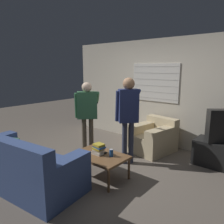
{
  "coord_description": "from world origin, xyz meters",
  "views": [
    {
      "loc": [
        2.59,
        -2.77,
        1.87
      ],
      "look_at": [
        -0.16,
        0.51,
        1.0
      ],
      "focal_mm": 35.0,
      "sensor_mm": 36.0,
      "label": 1
    }
  ],
  "objects_px": {
    "couch_blue": "(21,166)",
    "person_left_standing": "(87,109)",
    "person_right_standing": "(128,110)",
    "armchair_beige": "(153,138)",
    "coffee_table": "(100,157)",
    "soda_can": "(111,153)",
    "spare_remote": "(103,153)",
    "book_stack": "(98,149)"
  },
  "relations": [
    {
      "from": "armchair_beige",
      "to": "coffee_table",
      "type": "distance_m",
      "value": 1.69
    },
    {
      "from": "armchair_beige",
      "to": "person_left_standing",
      "type": "height_order",
      "value": "person_left_standing"
    },
    {
      "from": "person_right_standing",
      "to": "spare_remote",
      "type": "bearing_deg",
      "value": -138.23
    },
    {
      "from": "couch_blue",
      "to": "person_right_standing",
      "type": "distance_m",
      "value": 2.11
    },
    {
      "from": "spare_remote",
      "to": "coffee_table",
      "type": "bearing_deg",
      "value": -109.21
    },
    {
      "from": "book_stack",
      "to": "soda_can",
      "type": "height_order",
      "value": "book_stack"
    },
    {
      "from": "armchair_beige",
      "to": "soda_can",
      "type": "distance_m",
      "value": 1.63
    },
    {
      "from": "couch_blue",
      "to": "coffee_table",
      "type": "height_order",
      "value": "couch_blue"
    },
    {
      "from": "person_right_standing",
      "to": "spare_remote",
      "type": "distance_m",
      "value": 0.97
    },
    {
      "from": "person_left_standing",
      "to": "spare_remote",
      "type": "bearing_deg",
      "value": -76.9
    },
    {
      "from": "couch_blue",
      "to": "soda_can",
      "type": "distance_m",
      "value": 1.47
    },
    {
      "from": "person_left_standing",
      "to": "person_right_standing",
      "type": "height_order",
      "value": "person_right_standing"
    },
    {
      "from": "coffee_table",
      "to": "spare_remote",
      "type": "relative_size",
      "value": 7.09
    },
    {
      "from": "person_left_standing",
      "to": "person_right_standing",
      "type": "xyz_separation_m",
      "value": [
        1.03,
        0.1,
        0.08
      ]
    },
    {
      "from": "coffee_table",
      "to": "person_left_standing",
      "type": "xyz_separation_m",
      "value": [
        -1.01,
        0.69,
        0.62
      ]
    },
    {
      "from": "couch_blue",
      "to": "coffee_table",
      "type": "xyz_separation_m",
      "value": [
        0.79,
        1.01,
        0.05
      ]
    },
    {
      "from": "couch_blue",
      "to": "person_right_standing",
      "type": "relative_size",
      "value": 1.28
    },
    {
      "from": "book_stack",
      "to": "spare_remote",
      "type": "distance_m",
      "value": 0.12
    },
    {
      "from": "soda_can",
      "to": "couch_blue",
      "type": "bearing_deg",
      "value": -132.37
    },
    {
      "from": "person_right_standing",
      "to": "coffee_table",
      "type": "bearing_deg",
      "value": -140.1
    },
    {
      "from": "person_left_standing",
      "to": "person_right_standing",
      "type": "bearing_deg",
      "value": -40.45
    },
    {
      "from": "armchair_beige",
      "to": "couch_blue",
      "type": "bearing_deg",
      "value": 81.72
    },
    {
      "from": "coffee_table",
      "to": "spare_remote",
      "type": "xyz_separation_m",
      "value": [
        0.03,
        0.06,
        0.05
      ]
    },
    {
      "from": "couch_blue",
      "to": "person_left_standing",
      "type": "xyz_separation_m",
      "value": [
        -0.22,
        1.7,
        0.67
      ]
    },
    {
      "from": "coffee_table",
      "to": "person_right_standing",
      "type": "distance_m",
      "value": 1.05
    },
    {
      "from": "couch_blue",
      "to": "person_left_standing",
      "type": "relative_size",
      "value": 1.38
    },
    {
      "from": "person_left_standing",
      "to": "book_stack",
      "type": "bearing_deg",
      "value": -80.88
    },
    {
      "from": "coffee_table",
      "to": "person_right_standing",
      "type": "bearing_deg",
      "value": 88.55
    },
    {
      "from": "couch_blue",
      "to": "armchair_beige",
      "type": "bearing_deg",
      "value": 65.02
    },
    {
      "from": "coffee_table",
      "to": "book_stack",
      "type": "xyz_separation_m",
      "value": [
        -0.04,
        0.0,
        0.13
      ]
    },
    {
      "from": "couch_blue",
      "to": "armchair_beige",
      "type": "distance_m",
      "value": 2.84
    },
    {
      "from": "couch_blue",
      "to": "person_left_standing",
      "type": "height_order",
      "value": "person_left_standing"
    },
    {
      "from": "book_stack",
      "to": "couch_blue",
      "type": "bearing_deg",
      "value": -126.59
    },
    {
      "from": "coffee_table",
      "to": "person_left_standing",
      "type": "distance_m",
      "value": 1.37
    },
    {
      "from": "book_stack",
      "to": "coffee_table",
      "type": "bearing_deg",
      "value": -6.28
    },
    {
      "from": "armchair_beige",
      "to": "person_left_standing",
      "type": "xyz_separation_m",
      "value": [
        -1.1,
        -1.0,
        0.69
      ]
    },
    {
      "from": "coffee_table",
      "to": "person_left_standing",
      "type": "relative_size",
      "value": 0.59
    },
    {
      "from": "soda_can",
      "to": "spare_remote",
      "type": "height_order",
      "value": "soda_can"
    },
    {
      "from": "coffee_table",
      "to": "soda_can",
      "type": "height_order",
      "value": "soda_can"
    },
    {
      "from": "coffee_table",
      "to": "book_stack",
      "type": "relative_size",
      "value": 4.03
    },
    {
      "from": "person_right_standing",
      "to": "book_stack",
      "type": "height_order",
      "value": "person_right_standing"
    },
    {
      "from": "armchair_beige",
      "to": "person_right_standing",
      "type": "bearing_deg",
      "value": 95.52
    }
  ]
}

